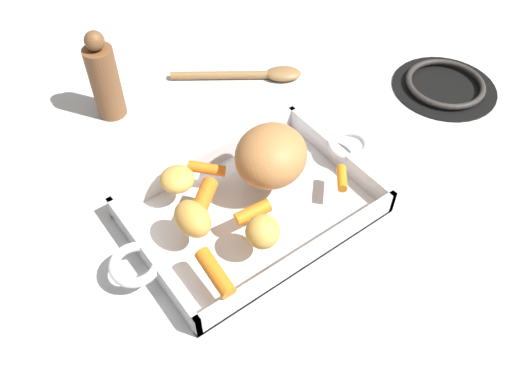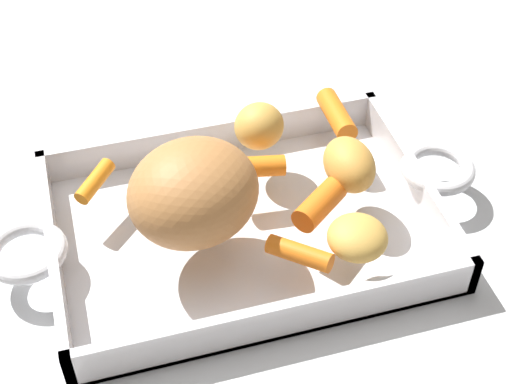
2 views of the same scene
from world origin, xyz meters
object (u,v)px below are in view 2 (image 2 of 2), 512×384
at_px(baby_carrot_short, 95,181).
at_px(potato_near_roast, 357,238).
at_px(baby_carrot_long, 336,115).
at_px(baby_carrot_center_right, 319,204).
at_px(potato_golden_large, 259,126).
at_px(roasting_dish, 243,225).
at_px(baby_carrot_southeast, 299,253).
at_px(baby_carrot_northwest, 257,167).
at_px(pork_roast, 193,192).
at_px(potato_halved, 349,164).

relative_size(baby_carrot_short, potato_near_roast, 0.92).
bearing_deg(baby_carrot_long, baby_carrot_center_right, -116.80).
height_order(baby_carrot_long, potato_golden_large, potato_golden_large).
height_order(baby_carrot_short, baby_carrot_center_right, baby_carrot_center_right).
relative_size(roasting_dish, baby_carrot_southeast, 8.05).
distance_m(baby_carrot_northwest, baby_carrot_long, 0.11).
relative_size(roasting_dish, pork_roast, 4.00).
bearing_deg(baby_carrot_center_right, roasting_dish, 152.43).
relative_size(baby_carrot_long, potato_halved, 1.13).
relative_size(pork_roast, baby_carrot_short, 2.41).
height_order(baby_carrot_northwest, baby_carrot_center_right, baby_carrot_center_right).
height_order(pork_roast, baby_carrot_center_right, pork_roast).
bearing_deg(baby_carrot_southeast, potato_golden_large, 86.61).
height_order(potato_halved, potato_golden_large, potato_golden_large).
bearing_deg(baby_carrot_southeast, pork_roast, 140.52).
distance_m(pork_roast, potato_golden_large, 0.13).
xyz_separation_m(baby_carrot_short, potato_golden_large, (0.16, 0.02, 0.01)).
bearing_deg(pork_roast, baby_carrot_northwest, 35.56).
distance_m(baby_carrot_southeast, potato_halved, 0.11).
bearing_deg(roasting_dish, baby_carrot_short, 155.60).
relative_size(roasting_dish, baby_carrot_long, 6.49).
relative_size(baby_carrot_southeast, potato_golden_large, 1.14).
distance_m(roasting_dish, potato_golden_large, 0.10).
xyz_separation_m(pork_roast, baby_carrot_southeast, (0.07, -0.06, -0.03)).
bearing_deg(baby_carrot_short, baby_carrot_southeast, -41.61).
bearing_deg(baby_carrot_center_right, potato_golden_large, 103.04).
bearing_deg(baby_carrot_long, pork_roast, -148.75).
distance_m(potato_halved, potato_near_roast, 0.08).
bearing_deg(potato_golden_large, baby_carrot_long, 6.60).
bearing_deg(baby_carrot_long, potato_golden_large, -173.40).
distance_m(baby_carrot_northwest, potato_golden_large, 0.05).
distance_m(baby_carrot_short, baby_carrot_long, 0.25).
bearing_deg(baby_carrot_short, baby_carrot_long, 6.42).
height_order(baby_carrot_northwest, potato_halved, potato_halved).
distance_m(baby_carrot_short, potato_halved, 0.23).
relative_size(pork_roast, potato_halved, 1.82).
relative_size(potato_halved, potato_golden_large, 1.26).
bearing_deg(baby_carrot_southeast, baby_carrot_long, 60.43).
xyz_separation_m(baby_carrot_center_right, potato_golden_large, (-0.02, 0.11, 0.01)).
height_order(baby_carrot_short, potato_halved, potato_halved).
relative_size(baby_carrot_southeast, baby_carrot_center_right, 1.04).
bearing_deg(potato_golden_large, baby_carrot_short, -173.68).
height_order(baby_carrot_center_right, potato_halved, potato_halved).
height_order(baby_carrot_northwest, potato_golden_large, potato_golden_large).
relative_size(baby_carrot_northwest, baby_carrot_center_right, 0.95).
bearing_deg(baby_carrot_northwest, potato_golden_large, 71.27).
xyz_separation_m(roasting_dish, baby_carrot_long, (0.12, 0.08, 0.04)).
bearing_deg(potato_halved, baby_carrot_short, 166.01).
height_order(baby_carrot_southeast, potato_golden_large, potato_golden_large).
relative_size(pork_roast, baby_carrot_northwest, 2.19).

